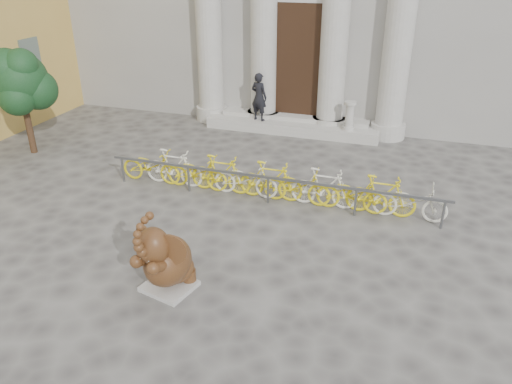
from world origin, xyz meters
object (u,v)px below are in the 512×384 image
(pedestrian, at_px, (259,97))
(elephant_statue, at_px, (166,260))
(tree, at_px, (20,81))
(bike_rack, at_px, (271,181))

(pedestrian, bearing_deg, elephant_statue, 114.06)
(elephant_statue, relative_size, pedestrian, 1.07)
(elephant_statue, height_order, pedestrian, pedestrian)
(elephant_statue, distance_m, pedestrian, 9.36)
(tree, height_order, pedestrian, tree)
(bike_rack, relative_size, tree, 2.68)
(elephant_statue, distance_m, bike_rack, 4.29)
(elephant_statue, height_order, bike_rack, elephant_statue)
(bike_rack, distance_m, tree, 8.19)
(tree, bearing_deg, elephant_statue, -34.67)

